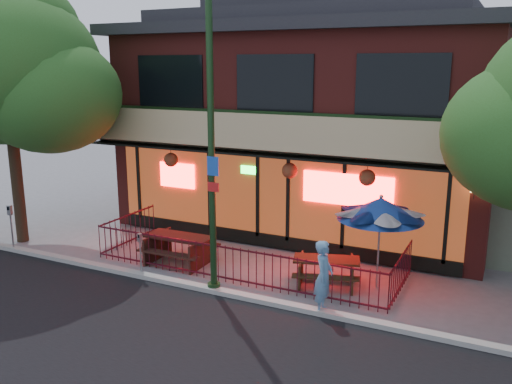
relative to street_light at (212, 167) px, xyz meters
The scene contains 12 objects.
ground 3.17m from the street_light, 90.34° to the left, with size 80.00×80.00×0.00m, color gray.
curb 3.09m from the street_light, 91.40° to the right, with size 80.00×0.25×0.12m, color #999993.
restaurant_building 7.58m from the street_light, 90.02° to the left, with size 12.96×9.49×8.05m.
patio_fence 2.68m from the street_light, 90.15° to the left, with size 8.44×2.62×1.00m.
street_light is the anchor object (origin of this frame).
street_tree_left 7.91m from the street_light, behind, with size 5.60×5.60×8.05m.
picnic_table_left 3.45m from the street_light, 146.12° to the left, with size 1.94×1.51×0.81m.
picnic_table_right 3.93m from the street_light, 33.57° to the left, with size 1.97×1.71×0.71m.
patio_umbrella 4.26m from the street_light, 29.08° to the left, with size 2.12×2.12×2.42m.
pedestrian 3.65m from the street_light, ahead, with size 0.62×0.41×1.71m, color #598AB3.
parking_meter_near 3.25m from the street_light, behind, with size 0.12×0.11×1.18m.
parking_meter_far 7.34m from the street_light, behind, with size 0.15×0.13×1.42m.
Camera 1 is at (6.49, -11.27, 5.52)m, focal length 38.00 mm.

